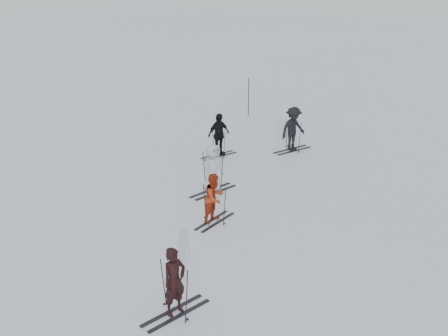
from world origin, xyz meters
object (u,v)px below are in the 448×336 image
Objects in this scene: skier_grey at (213,169)px; piste_marker at (249,97)px; skier_red at (214,199)px; skier_uphill_far at (293,129)px; skier_uphill_left at (219,135)px; skier_near_dark at (175,283)px.

skier_grey is 0.88× the size of piste_marker.
skier_red is 0.80× the size of piste_marker.
skier_grey is 5.32m from skier_uphill_far.
skier_red is at bearing -128.65° from skier_uphill_left.
piste_marker is (-5.63, 10.58, 0.19)m from skier_red.
piste_marker is at bearing 36.48° from skier_grey.
skier_uphill_far reaches higher than skier_uphill_left.
skier_red is 0.91× the size of skier_grey.
skier_near_dark is 10.52m from skier_uphill_left.
skier_uphill_left reaches higher than skier_red.
skier_uphill_left is 3.06m from skier_uphill_far.
skier_uphill_far is at bearing -25.50° from skier_uphill_left.
skier_near_dark is 0.85× the size of piste_marker.
skier_uphill_far is (0.10, 5.32, 0.07)m from skier_grey.
skier_grey reaches higher than skier_red.
piste_marker is at bearing 70.88° from skier_uphill_far.
skier_uphill_left is 6.16m from piste_marker.
skier_red is at bearing 36.13° from skier_near_dark.
piste_marker is (-7.63, 14.78, 0.14)m from skier_near_dark.
skier_uphill_left is at bearing 41.20° from skier_near_dark.
skier_grey is at bearing 37.52° from skier_red.
piste_marker is at bearing 38.05° from skier_near_dark.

